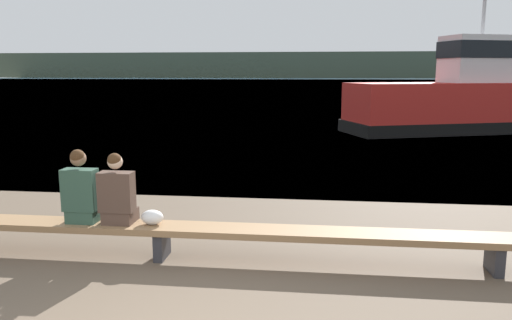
{
  "coord_description": "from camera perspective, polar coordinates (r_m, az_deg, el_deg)",
  "views": [
    {
      "loc": [
        1.46,
        -3.68,
        2.41
      ],
      "look_at": [
        0.4,
        5.37,
        0.79
      ],
      "focal_mm": 35.0,
      "sensor_mm": 36.0,
      "label": 1
    }
  ],
  "objects": [
    {
      "name": "water_surface",
      "position": [
        129.31,
        6.16,
        8.94
      ],
      "size": [
        240.0,
        240.0,
        0.0
      ],
      "primitive_type": "plane",
      "color": "teal",
      "rests_on": "ground"
    },
    {
      "name": "far_shoreline",
      "position": [
        202.66,
        6.44,
        10.73
      ],
      "size": [
        600.0,
        12.0,
        9.95
      ],
      "primitive_type": "cube",
      "color": "#384233",
      "rests_on": "ground"
    },
    {
      "name": "bench_main",
      "position": [
        6.67,
        -10.75,
        -7.9
      ],
      "size": [
        8.92,
        0.47,
        0.44
      ],
      "color": "#8E6B47",
      "rests_on": "ground"
    },
    {
      "name": "person_left",
      "position": [
        6.94,
        -19.36,
        -3.42
      ],
      "size": [
        0.44,
        0.39,
        0.98
      ],
      "color": "#2D4C3D",
      "rests_on": "bench_main"
    },
    {
      "name": "person_right",
      "position": [
        6.74,
        -15.56,
        -3.8
      ],
      "size": [
        0.44,
        0.39,
        0.94
      ],
      "color": "#4C382D",
      "rests_on": "bench_main"
    },
    {
      "name": "shopping_bag",
      "position": [
        6.67,
        -11.78,
        -6.43
      ],
      "size": [
        0.29,
        0.21,
        0.2
      ],
      "color": "white",
      "rests_on": "bench_main"
    },
    {
      "name": "tugboat_red",
      "position": [
        22.37,
        23.82,
        6.17
      ],
      "size": [
        10.93,
        6.22,
        6.36
      ],
      "rotation": [
        0.0,
        0.0,
        1.92
      ],
      "color": "red",
      "rests_on": "water_surface"
    }
  ]
}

